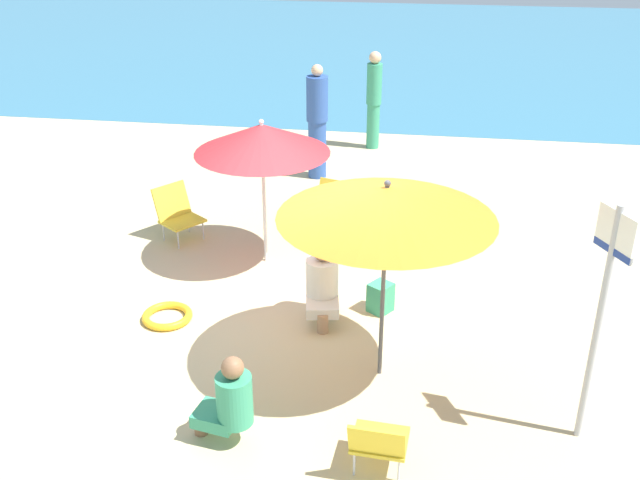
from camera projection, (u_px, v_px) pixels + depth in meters
name	position (u px, v px, depth m)	size (l,w,h in m)	color
ground_plane	(278.00, 320.00, 8.12)	(40.00, 40.00, 0.00)	#CCB789
sea_water	(380.00, 46.00, 21.19)	(40.00, 16.00, 0.01)	teal
umbrella_orange	(387.00, 203.00, 6.48)	(1.95, 1.95, 2.01)	#4C4C51
umbrella_red	(262.00, 139.00, 8.69)	(1.61, 1.61, 1.83)	silver
beach_chair_a	(333.00, 204.00, 10.24)	(0.66, 0.64, 0.59)	gold
beach_chair_b	(177.00, 211.00, 9.82)	(0.71, 0.71, 0.71)	gold
beach_chair_c	(378.00, 441.00, 5.91)	(0.48, 0.52, 0.58)	gold
person_a	(317.00, 122.00, 11.61)	(0.33, 0.33, 1.80)	#2D519E
person_b	(374.00, 99.00, 12.90)	(0.26, 0.26, 1.70)	#389970
person_c	(322.00, 284.00, 8.00)	(0.40, 0.57, 0.87)	silver
person_d	(229.00, 401.00, 6.21)	(0.55, 0.37, 0.87)	#389970
warning_sign	(603.00, 297.00, 5.86)	(0.22, 0.39, 2.16)	#ADADB2
swim_ring	(167.00, 316.00, 8.12)	(0.55, 0.55, 0.08)	yellow
beach_bag	(381.00, 297.00, 8.23)	(0.24, 0.22, 0.34)	#389970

